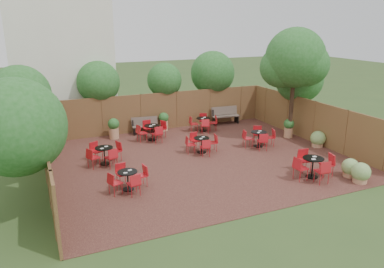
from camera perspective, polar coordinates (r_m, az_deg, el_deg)
name	(u,v)px	position (r m, az deg, el deg)	size (l,w,h in m)	color
ground	(199,159)	(15.85, 1.13, -3.89)	(80.00, 80.00, 0.00)	#354F23
courtyard_paving	(199,159)	(15.84, 1.13, -3.86)	(12.00, 10.00, 0.02)	#361816
fence_back	(160,111)	(20.01, -4.89, 3.45)	(12.00, 0.08, 2.00)	#573120
fence_left	(45,157)	(14.21, -21.42, -3.29)	(0.08, 10.00, 2.00)	#573120
fence_right	(314,122)	(18.76, 18.03, 1.77)	(0.08, 10.00, 2.00)	#573120
neighbour_building	(60,53)	(21.57, -19.43, 11.62)	(5.00, 4.00, 8.00)	silver
overhang_foliage	(142,90)	(16.67, -7.59, 6.71)	(15.89, 10.92, 2.73)	#1F591D
courtyard_tree	(295,61)	(18.57, 15.38, 10.64)	(2.91, 2.83, 5.35)	black
park_bench_left	(145,125)	(19.51, -7.14, 1.37)	(1.41, 0.61, 0.84)	brown
park_bench_right	(225,115)	(21.27, 5.07, 2.90)	(1.59, 0.60, 0.96)	brown
bistro_tables	(198,145)	(16.23, 0.96, -1.75)	(8.46, 8.76, 0.88)	black
planters	(149,128)	(18.64, -6.50, 0.98)	(11.56, 4.18, 1.02)	tan
low_shrubs	(340,158)	(16.11, 21.62, -3.37)	(2.08, 4.46, 0.74)	tan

